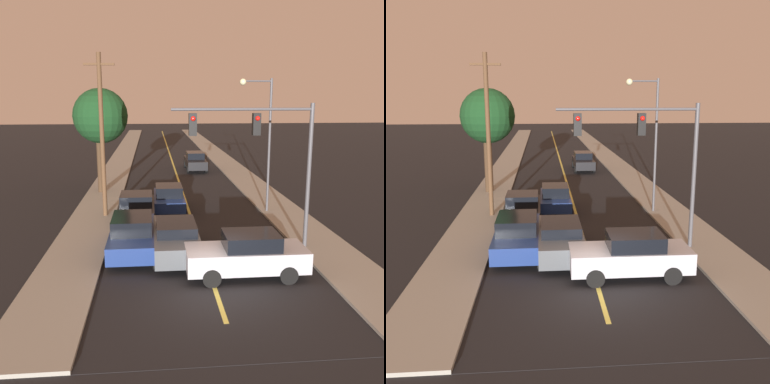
{
  "view_description": "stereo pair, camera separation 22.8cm",
  "coord_description": "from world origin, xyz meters",
  "views": [
    {
      "loc": [
        -2.09,
        -13.31,
        6.51
      ],
      "look_at": [
        0.0,
        8.93,
        1.6
      ],
      "focal_mm": 40.0,
      "sensor_mm": 36.0,
      "label": 1
    },
    {
      "loc": [
        -1.86,
        -13.33,
        6.51
      ],
      "look_at": [
        0.0,
        8.93,
        1.6
      ],
      "focal_mm": 40.0,
      "sensor_mm": 36.0,
      "label": 2
    }
  ],
  "objects": [
    {
      "name": "sidewalk_right",
      "position": [
        5.4,
        36.0,
        0.06
      ],
      "size": [
        2.5,
        80.0,
        0.12
      ],
      "color": "gray",
      "rests_on": "ground"
    },
    {
      "name": "car_crossing_right",
      "position": [
        1.33,
        1.4,
        0.85
      ],
      "size": [
        4.46,
        1.91,
        1.68
      ],
      "rotation": [
        0.0,
        0.0,
        1.57
      ],
      "color": "#A5A8B2",
      "rests_on": "ground"
    },
    {
      "name": "car_near_lane_front",
      "position": [
        -1.16,
        3.83,
        0.78
      ],
      "size": [
        1.96,
        4.9,
        1.51
      ],
      "color": "#474C51",
      "rests_on": "ground"
    },
    {
      "name": "ground_plane",
      "position": [
        0.0,
        0.0,
        0.0
      ],
      "size": [
        200.0,
        200.0,
        0.0
      ],
      "primitive_type": "plane",
      "color": "black"
    },
    {
      "name": "traffic_signal_mast",
      "position": [
        2.61,
        4.1,
        4.61
      ],
      "size": [
        5.94,
        0.42,
        6.2
      ],
      "color": "#47474C",
      "rests_on": "ground"
    },
    {
      "name": "car_far_oncoming",
      "position": [
        1.87,
        25.69,
        0.84
      ],
      "size": [
        1.86,
        5.08,
        1.65
      ],
      "rotation": [
        0.0,
        0.0,
        3.14
      ],
      "color": "black",
      "rests_on": "ground"
    },
    {
      "name": "utility_pole_left",
      "position": [
        -4.75,
        10.09,
        4.65
      ],
      "size": [
        1.6,
        0.24,
        8.72
      ],
      "color": "#513823",
      "rests_on": "ground"
    },
    {
      "name": "tree_left_far",
      "position": [
        -5.53,
        16.53,
        5.31
      ],
      "size": [
        3.71,
        3.71,
        7.08
      ],
      "color": "#3D2B1C",
      "rests_on": "ground"
    },
    {
      "name": "streetlamp_right",
      "position": [
        4.09,
        10.25,
        4.87
      ],
      "size": [
        1.84,
        0.36,
        7.45
      ],
      "color": "#47474C",
      "rests_on": "ground"
    },
    {
      "name": "car_outer_lane_second",
      "position": [
        -2.99,
        9.44,
        0.75
      ],
      "size": [
        2.05,
        4.28,
        1.49
      ],
      "color": "black",
      "rests_on": "ground"
    },
    {
      "name": "sidewalk_left",
      "position": [
        -5.4,
        36.0,
        0.06
      ],
      "size": [
        2.5,
        80.0,
        0.12
      ],
      "color": "gray",
      "rests_on": "ground"
    },
    {
      "name": "car_outer_lane_front",
      "position": [
        -2.99,
        4.37,
        0.82
      ],
      "size": [
        2.0,
        4.97,
        1.65
      ],
      "color": "navy",
      "rests_on": "ground"
    },
    {
      "name": "car_near_lane_second",
      "position": [
        -1.16,
        11.08,
        0.8
      ],
      "size": [
        1.85,
        4.23,
        1.57
      ],
      "color": "navy",
      "rests_on": "ground"
    },
    {
      "name": "tree_left_near",
      "position": [
        -5.68,
        16.33,
        5.41
      ],
      "size": [
        3.04,
        3.04,
        6.88
      ],
      "color": "#3D2B1C",
      "rests_on": "ground"
    },
    {
      "name": "road_surface",
      "position": [
        0.0,
        36.0,
        0.01
      ],
      "size": [
        8.3,
        80.0,
        0.01
      ],
      "color": "black",
      "rests_on": "ground"
    }
  ]
}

